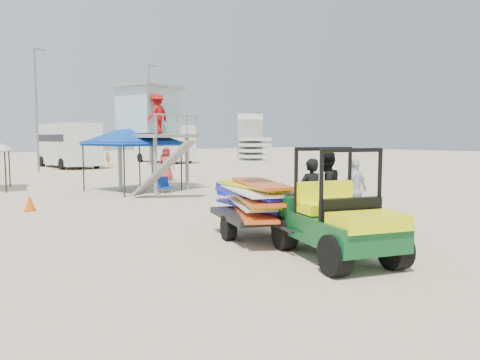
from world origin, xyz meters
TOP-DOWN VIEW (x-y plane):
  - ground at (0.00, 0.00)m, footprint 140.00×140.00m
  - utility_cart at (0.65, 0.36)m, footprint 2.15×2.97m
  - surf_trailer at (0.66, 2.70)m, footprint 2.08×2.84m
  - man_left at (2.18, 2.40)m, footprint 0.70×0.52m
  - man_mid at (3.03, 2.65)m, footprint 0.95×0.75m
  - man_right at (3.88, 2.40)m, footprint 1.04×0.49m
  - lifeguard_tower at (3.47, 12.59)m, footprint 3.39×3.39m
  - canopy_blue at (2.77, 12.90)m, footprint 3.50×3.50m
  - cone_far at (-2.15, 9.94)m, footprint 0.34×0.34m
  - beach_chair_b at (4.07, 8.21)m, footprint 0.61×0.65m
  - beach_chair_c at (3.51, 11.63)m, footprint 0.59×0.63m
  - rv_mid_right at (6.00, 29.99)m, footprint 2.64×7.00m
  - rv_far_right at (15.00, 31.49)m, footprint 2.64×6.60m
  - light_pole_left at (3.00, 27.00)m, footprint 0.14×0.14m
  - light_pole_right at (12.00, 28.50)m, footprint 0.14×0.14m

SIDE VIEW (x-z plane):
  - ground at x=0.00m, z-range 0.00..0.00m
  - cone_far at x=-2.15m, z-range 0.00..0.50m
  - beach_chair_b at x=4.07m, z-range -0.01..0.63m
  - beach_chair_c at x=3.51m, z-range -0.01..0.63m
  - man_right at x=3.88m, z-range 0.00..1.73m
  - man_left at x=2.18m, z-range 0.00..1.76m
  - utility_cart at x=0.65m, z-range -0.07..1.97m
  - man_mid at x=3.03m, z-range 0.00..1.92m
  - surf_trailer at x=0.66m, z-range -0.23..2.23m
  - rv_far_right at x=15.00m, z-range 0.17..3.42m
  - rv_mid_right at x=6.00m, z-range 0.17..3.42m
  - canopy_blue at x=2.77m, z-range 1.05..4.25m
  - lifeguard_tower at x=3.47m, z-range 1.06..5.36m
  - light_pole_left at x=3.00m, z-range 0.00..8.00m
  - light_pole_right at x=12.00m, z-range 0.00..8.00m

